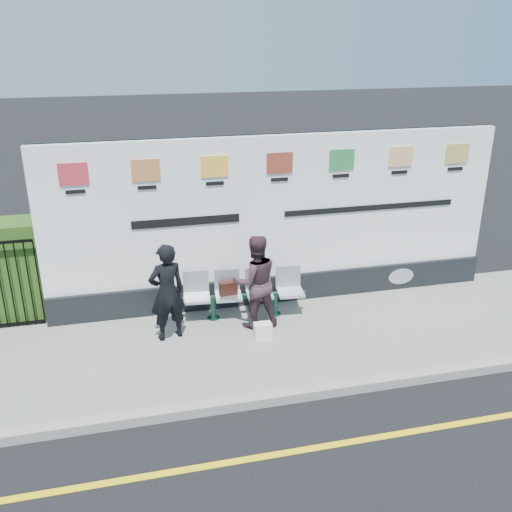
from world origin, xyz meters
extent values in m
plane|color=black|center=(0.00, 0.00, 0.00)|extent=(80.00, 80.00, 0.00)
cube|color=gray|center=(0.00, 2.50, 0.06)|extent=(14.00, 3.00, 0.12)
cube|color=gray|center=(0.00, 1.00, 0.07)|extent=(14.00, 0.18, 0.14)
cube|color=yellow|center=(0.00, 0.00, 0.00)|extent=(14.00, 0.10, 0.01)
cube|color=black|center=(0.50, 3.85, 0.37)|extent=(8.00, 0.30, 0.50)
cube|color=white|center=(0.50, 3.85, 1.87)|extent=(8.00, 0.14, 2.50)
imported|color=black|center=(-1.55, 2.90, 0.92)|extent=(0.67, 0.53, 1.60)
imported|color=#3C272E|center=(-0.11, 2.98, 0.92)|extent=(0.82, 0.66, 1.59)
cube|color=black|center=(-0.49, 3.34, 0.67)|extent=(0.31, 0.17, 0.23)
cube|color=white|center=(-0.10, 2.50, 0.26)|extent=(0.28, 0.17, 0.28)
camera|label=1|loc=(-2.07, -5.24, 4.78)|focal=40.00mm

